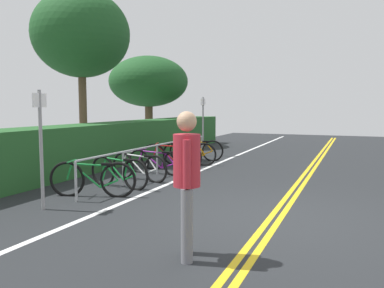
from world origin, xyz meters
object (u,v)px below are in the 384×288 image
object	(u,v)px
bicycle_5	(189,154)
sign_post_far	(203,120)
bicycle_0	(93,179)
bicycle_4	(171,157)
tree_far_right	(149,82)
sign_post_near	(41,138)
bicycle_2	(139,167)
tree_mid	(81,35)
bicycle_1	(119,172)
bicycle_3	(156,162)
bike_rack	(157,151)
pedestrian	(187,174)
bicycle_6	(196,150)

from	to	relation	value
bicycle_5	sign_post_far	world-z (taller)	sign_post_far
bicycle_0	bicycle_4	bearing A→B (deg)	0.50
tree_far_right	bicycle_4	bearing A→B (deg)	-146.06
sign_post_near	sign_post_far	bearing A→B (deg)	0.71
bicycle_2	tree_far_right	distance (m)	8.76
tree_mid	bicycle_0	bearing A→B (deg)	-140.69
bicycle_1	bicycle_3	size ratio (longest dim) A/B	0.94
bike_rack	bicycle_2	world-z (taller)	bike_rack
bicycle_4	pedestrian	distance (m)	6.75
bike_rack	bicycle_4	size ratio (longest dim) A/B	3.90
bicycle_4	bicycle_3	bearing A→B (deg)	177.89
bicycle_1	bicycle_6	size ratio (longest dim) A/B	0.94
sign_post_far	tree_far_right	xyz separation A→B (m)	(2.40, 3.53, 1.59)
bicycle_1	bicycle_4	xyz separation A→B (m)	(2.77, 0.03, 0.02)
tree_far_right	bicycle_1	bearing A→B (deg)	-155.56
sign_post_far	tree_far_right	size ratio (longest dim) A/B	0.53
bicycle_0	sign_post_far	size ratio (longest dim) A/B	0.81
sign_post_near	tree_mid	distance (m)	7.03
bicycle_4	pedestrian	xyz separation A→B (m)	(-5.99, -3.06, 0.65)
bicycle_5	tree_far_right	xyz separation A→B (m)	(4.66, 3.94, 2.53)
bicycle_5	pedestrian	distance (m)	7.56
tree_far_right	bike_rack	bearing A→B (deg)	-149.79
bike_rack	tree_far_right	xyz separation A→B (m)	(6.53, 3.80, 2.27)
pedestrian	sign_post_far	distance (m)	9.79
bicycle_4	sign_post_far	distance (m)	3.36
bicycle_0	bicycle_3	xyz separation A→B (m)	(2.86, 0.06, -0.03)
bicycle_4	bicycle_5	bearing A→B (deg)	-9.34
bicycle_0	bicycle_2	distance (m)	1.87
bicycle_5	tree_mid	xyz separation A→B (m)	(-0.37, 3.66, 3.77)
bicycle_2	sign_post_near	bearing A→B (deg)	176.76
bicycle_6	pedestrian	distance (m)	8.55
bicycle_2	sign_post_far	world-z (taller)	sign_post_far
bicycle_0	tree_far_right	bearing A→B (deg)	22.21
bicycle_3	bicycle_4	world-z (taller)	bicycle_4
bicycle_0	bicycle_2	world-z (taller)	bicycle_0
sign_post_near	bicycle_6	bearing A→B (deg)	-1.24
bicycle_1	bicycle_2	xyz separation A→B (m)	(0.92, 0.01, -0.01)
bicycle_2	sign_post_far	distance (m)	5.17
sign_post_near	tree_mid	xyz separation A→B (m)	(5.49, 3.35, 2.85)
bike_rack	bicycle_6	distance (m)	2.88
bicycle_3	sign_post_near	world-z (taller)	sign_post_near
bicycle_6	tree_far_right	world-z (taller)	tree_far_right
bicycle_2	bicycle_4	distance (m)	1.85
sign_post_near	bicycle_2	bearing A→B (deg)	-3.24
bicycle_5	bicycle_6	distance (m)	1.02
sign_post_near	sign_post_far	world-z (taller)	sign_post_far
tree_mid	bicycle_3	bearing A→B (deg)	-112.86
bicycle_0	bicycle_6	size ratio (longest dim) A/B	0.97
sign_post_near	tree_far_right	size ratio (longest dim) A/B	0.52
bicycle_2	bicycle_5	size ratio (longest dim) A/B	1.01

